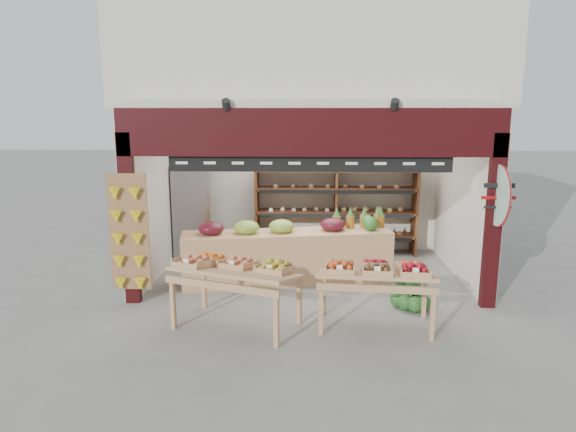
{
  "coord_description": "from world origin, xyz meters",
  "views": [
    {
      "loc": [
        -0.04,
        -8.62,
        2.97
      ],
      "look_at": [
        -0.35,
        -0.2,
        1.23
      ],
      "focal_mm": 32.0,
      "sensor_mm": 36.0,
      "label": 1
    }
  ],
  "objects_px": {
    "watermelon_pile": "(410,296)",
    "display_table_right": "(376,272)",
    "cardboard_stack": "(258,260)",
    "display_table_left": "(231,269)",
    "back_shelving": "(336,197)",
    "refrigerator": "(193,210)",
    "mid_counter": "(287,255)"
  },
  "relations": [
    {
      "from": "cardboard_stack",
      "to": "watermelon_pile",
      "type": "bearing_deg",
      "value": -32.12
    },
    {
      "from": "back_shelving",
      "to": "watermelon_pile",
      "type": "distance_m",
      "value": 3.36
    },
    {
      "from": "back_shelving",
      "to": "cardboard_stack",
      "type": "xyz_separation_m",
      "value": [
        -1.5,
        -1.48,
        -0.94
      ]
    },
    {
      "from": "refrigerator",
      "to": "display_table_right",
      "type": "xyz_separation_m",
      "value": [
        3.27,
        -3.36,
        -0.18
      ]
    },
    {
      "from": "display_table_right",
      "to": "watermelon_pile",
      "type": "xyz_separation_m",
      "value": [
        0.63,
        0.72,
        -0.61
      ]
    },
    {
      "from": "back_shelving",
      "to": "display_table_left",
      "type": "bearing_deg",
      "value": -113.86
    },
    {
      "from": "back_shelving",
      "to": "cardboard_stack",
      "type": "height_order",
      "value": "back_shelving"
    },
    {
      "from": "display_table_left",
      "to": "display_table_right",
      "type": "distance_m",
      "value": 2.01
    },
    {
      "from": "refrigerator",
      "to": "watermelon_pile",
      "type": "bearing_deg",
      "value": -42.02
    },
    {
      "from": "mid_counter",
      "to": "watermelon_pile",
      "type": "distance_m",
      "value": 2.25
    },
    {
      "from": "mid_counter",
      "to": "display_table_left",
      "type": "bearing_deg",
      "value": -111.35
    },
    {
      "from": "back_shelving",
      "to": "display_table_right",
      "type": "relative_size",
      "value": 2.03
    },
    {
      "from": "refrigerator",
      "to": "cardboard_stack",
      "type": "bearing_deg",
      "value": -45.34
    },
    {
      "from": "refrigerator",
      "to": "display_table_right",
      "type": "relative_size",
      "value": 1.18
    },
    {
      "from": "cardboard_stack",
      "to": "watermelon_pile",
      "type": "xyz_separation_m",
      "value": [
        2.49,
        -1.56,
        -0.09
      ]
    },
    {
      "from": "cardboard_stack",
      "to": "back_shelving",
      "type": "bearing_deg",
      "value": 44.55
    },
    {
      "from": "mid_counter",
      "to": "display_table_right",
      "type": "relative_size",
      "value": 2.24
    },
    {
      "from": "display_table_left",
      "to": "back_shelving",
      "type": "bearing_deg",
      "value": 66.14
    },
    {
      "from": "refrigerator",
      "to": "mid_counter",
      "type": "relative_size",
      "value": 0.53
    },
    {
      "from": "refrigerator",
      "to": "display_table_left",
      "type": "distance_m",
      "value": 3.58
    },
    {
      "from": "refrigerator",
      "to": "cardboard_stack",
      "type": "xyz_separation_m",
      "value": [
        1.42,
        -1.08,
        -0.7
      ]
    },
    {
      "from": "refrigerator",
      "to": "mid_counter",
      "type": "xyz_separation_m",
      "value": [
        1.97,
        -1.53,
        -0.47
      ]
    },
    {
      "from": "display_table_left",
      "to": "display_table_right",
      "type": "relative_size",
      "value": 1.14
    },
    {
      "from": "watermelon_pile",
      "to": "display_table_right",
      "type": "bearing_deg",
      "value": -131.5
    },
    {
      "from": "cardboard_stack",
      "to": "display_table_right",
      "type": "bearing_deg",
      "value": -50.86
    },
    {
      "from": "refrigerator",
      "to": "watermelon_pile",
      "type": "height_order",
      "value": "refrigerator"
    },
    {
      "from": "mid_counter",
      "to": "display_table_right",
      "type": "xyz_separation_m",
      "value": [
        1.3,
        -1.83,
        0.29
      ]
    },
    {
      "from": "back_shelving",
      "to": "display_table_left",
      "type": "height_order",
      "value": "back_shelving"
    },
    {
      "from": "refrigerator",
      "to": "cardboard_stack",
      "type": "height_order",
      "value": "refrigerator"
    },
    {
      "from": "refrigerator",
      "to": "back_shelving",
      "type": "bearing_deg",
      "value": -0.16
    },
    {
      "from": "cardboard_stack",
      "to": "display_table_right",
      "type": "xyz_separation_m",
      "value": [
        1.85,
        -2.28,
        0.53
      ]
    },
    {
      "from": "back_shelving",
      "to": "cardboard_stack",
      "type": "relative_size",
      "value": 3.31
    }
  ]
}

